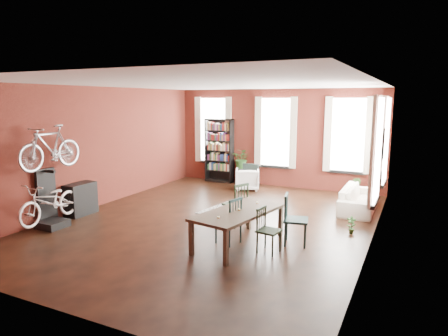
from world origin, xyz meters
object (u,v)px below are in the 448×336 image
Objects in this scene: dining_chair_b at (236,204)px; console_table at (80,199)px; dining_chair_a at (228,220)px; dining_chair_c at (269,231)px; cream_sofa at (360,195)px; bike_trainer at (53,224)px; white_armchair at (247,178)px; plant_stand at (241,176)px; dining_chair_d at (296,220)px; bookshelf at (219,151)px; dining_table at (239,228)px; bicycle_floor at (49,184)px.

console_table is at bearing -51.94° from dining_chair_b.
dining_chair_a reaches higher than dining_chair_c.
dining_chair_a is at bearing -2.84° from console_table.
bike_trainer is at bearing 127.09° from cream_sofa.
plant_stand is at bearing -76.41° from white_armchair.
dining_chair_d is 1.35× the size of white_armchair.
console_table is at bearing 119.33° from cream_sofa.
bookshelf is 1.06× the size of cream_sofa.
console_table is at bearing -171.99° from dining_table.
dining_chair_c is 0.39× the size of bookshelf.
cream_sofa is (3.56, -0.93, 0.03)m from white_armchair.
dining_chair_c is at bearing 8.45° from bike_trainer.
cream_sofa is at bearing 32.41° from bicycle_floor.
console_table is (-0.20, 1.06, 0.32)m from bike_trainer.
dining_chair_c is 5.35m from white_armchair.
cream_sofa is at bearing -26.66° from dining_chair_d.
dining_chair_b is 1.33× the size of white_armchair.
dining_chair_d is 5.43m from bicycle_floor.
dining_chair_c is 6.27m from plant_stand.
dining_chair_a is 1.18× the size of console_table.
bike_trainer is (-4.24, -0.83, -0.27)m from dining_table.
bookshelf reaches higher than plant_stand.
bookshelf is 1.29× the size of bicycle_floor.
bicycle_floor is (-1.07, -6.29, -0.09)m from bookshelf.
console_table is at bearing -103.83° from bookshelf.
white_armchair is 0.44× the size of bicycle_floor.
dining_chair_c is at bearing 70.24° from dining_chair_b.
cream_sofa is (1.13, 3.83, -0.02)m from dining_chair_c.
white_armchair is (-1.77, 4.66, 0.02)m from dining_table.
dining_chair_a is 5.78m from plant_stand.
bike_trainer is at bearing -63.90° from dining_chair_a.
dining_chair_a is at bearing 7.52° from bicycle_floor.
dining_chair_b is at bearing -59.05° from bookshelf.
dining_chair_c reaches higher than plant_stand.
dining_chair_d is 4.97m from white_armchair.
bicycle_floor is at bearing 127.30° from cream_sofa.
dining_chair_d reaches higher than dining_table.
dining_chair_a is at bearing 90.21° from dining_chair_c.
console_table is 0.47× the size of bicycle_floor.
plant_stand is (-0.55, 0.75, -0.11)m from white_armchair.
bicycle_floor reaches higher than plant_stand.
dining_chair_c is at bearing -61.57° from plant_stand.
plant_stand is at bearing 72.93° from bike_trainer.
bicycle_floor reaches higher than dining_chair_a.
dining_chair_b is 3.73m from white_armchair.
console_table is at bearing 94.19° from dining_chair_c.
console_table is at bearing 100.77° from bike_trainer.
white_armchair is (-1.53, 4.64, -0.10)m from dining_chair_a.
dining_chair_b is at bearing 85.90° from white_armchair.
bookshelf is (-4.15, 4.89, 0.59)m from dining_chair_d.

